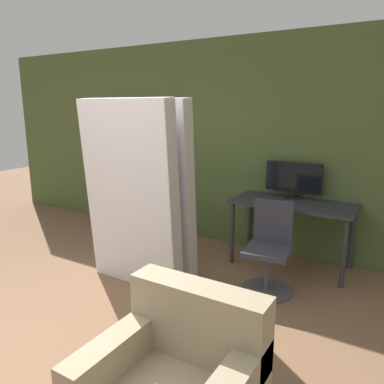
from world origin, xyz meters
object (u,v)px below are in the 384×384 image
at_px(bookshelf, 132,173).
at_px(office_chair, 269,256).
at_px(mattress_near, 131,195).
at_px(monitor, 293,179).
at_px(mattress_far, 149,190).

bearing_deg(bookshelf, office_chair, -19.65).
bearing_deg(office_chair, mattress_near, -154.90).
relative_size(monitor, bookshelf, 0.38).
relative_size(office_chair, bookshelf, 0.52).
height_order(bookshelf, mattress_far, mattress_far).
bearing_deg(mattress_near, mattress_far, 90.00).
bearing_deg(monitor, bookshelf, -179.32).
relative_size(monitor, office_chair, 0.73).
distance_m(monitor, bookshelf, 2.46).
bearing_deg(monitor, mattress_near, -128.43).
xyz_separation_m(mattress_near, mattress_far, (0.00, 0.29, -0.00)).
xyz_separation_m(office_chair, mattress_near, (-1.27, -0.59, 0.59)).
bearing_deg(mattress_far, mattress_near, -90.00).
relative_size(mattress_near, mattress_far, 1.00).
xyz_separation_m(monitor, bookshelf, (-2.46, -0.03, -0.15)).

